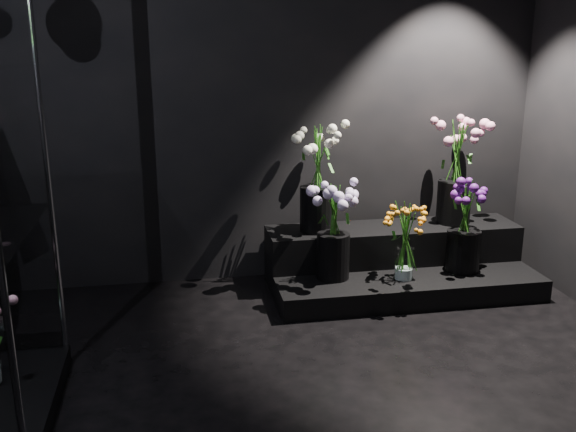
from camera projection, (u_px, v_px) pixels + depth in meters
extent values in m
plane|color=black|center=(336.00, 423.00, 3.05)|extent=(4.00, 4.00, 0.00)
plane|color=black|center=(269.00, 90.00, 4.56)|extent=(4.00, 0.00, 4.00)
cube|color=black|center=(401.00, 279.00, 4.63)|extent=(1.87, 0.83, 0.16)
cube|color=black|center=(393.00, 243.00, 4.77)|extent=(1.87, 0.42, 0.26)
cylinder|color=white|center=(404.00, 263.00, 4.40)|extent=(0.13, 0.13, 0.23)
cylinder|color=black|center=(333.00, 256.00, 4.41)|extent=(0.23, 0.23, 0.32)
cylinder|color=black|center=(463.00, 251.00, 4.55)|extent=(0.24, 0.24, 0.30)
cylinder|color=black|center=(317.00, 209.00, 4.60)|extent=(0.25, 0.25, 0.33)
cylinder|color=black|center=(454.00, 202.00, 4.79)|extent=(0.25, 0.25, 0.32)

